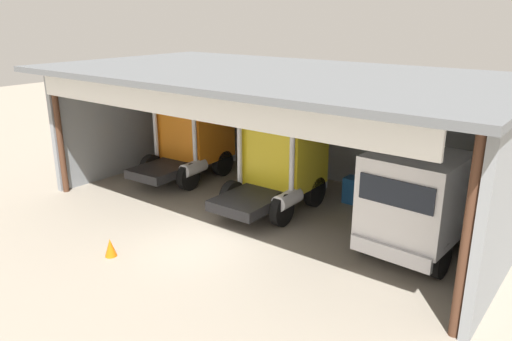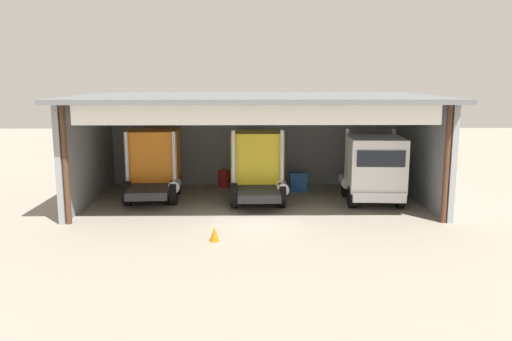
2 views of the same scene
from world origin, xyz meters
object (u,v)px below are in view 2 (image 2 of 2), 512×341
(truck_orange_center_left_bay, at_px, (154,162))
(truck_white_right_bay, at_px, (373,168))
(truck_yellow_center_bay, at_px, (258,165))
(tool_cart, at_px, (298,182))
(oil_drum, at_px, (224,178))
(traffic_cone, at_px, (214,234))

(truck_orange_center_left_bay, relative_size, truck_white_right_bay, 0.94)
(truck_orange_center_left_bay, bearing_deg, truck_white_right_bay, -11.06)
(truck_yellow_center_bay, bearing_deg, tool_cart, 41.01)
(truck_white_right_bay, distance_m, oil_drum, 8.34)
(truck_yellow_center_bay, relative_size, traffic_cone, 8.40)
(oil_drum, xyz_separation_m, tool_cart, (3.98, -1.17, 0.04))
(truck_white_right_bay, bearing_deg, tool_cart, -37.37)
(truck_yellow_center_bay, distance_m, tool_cart, 3.19)
(truck_white_right_bay, bearing_deg, oil_drum, -25.57)
(truck_yellow_center_bay, xyz_separation_m, oil_drum, (-1.81, 3.14, -1.30))
(truck_orange_center_left_bay, distance_m, tool_cart, 7.53)
(truck_yellow_center_bay, bearing_deg, truck_white_right_bay, -9.59)
(truck_orange_center_left_bay, height_order, truck_white_right_bay, truck_white_right_bay)
(truck_orange_center_left_bay, height_order, tool_cart, truck_orange_center_left_bay)
(truck_white_right_bay, height_order, oil_drum, truck_white_right_bay)
(truck_orange_center_left_bay, height_order, oil_drum, truck_orange_center_left_bay)
(oil_drum, bearing_deg, traffic_cone, -89.21)
(truck_orange_center_left_bay, distance_m, traffic_cone, 7.98)
(tool_cart, distance_m, traffic_cone, 9.25)
(truck_yellow_center_bay, xyz_separation_m, traffic_cone, (-1.68, -6.45, -1.48))
(truck_white_right_bay, distance_m, traffic_cone, 9.19)
(truck_orange_center_left_bay, distance_m, truck_yellow_center_bay, 5.15)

